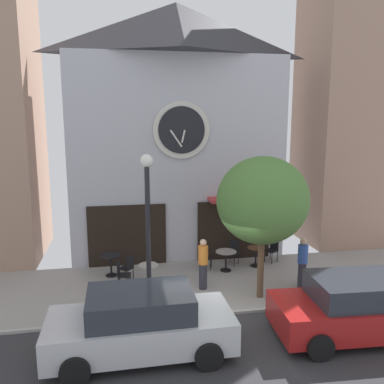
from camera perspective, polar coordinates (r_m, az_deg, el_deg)
The scene contains 18 objects.
ground_plane at distance 11.23m, azimuth 3.57°, elevation -18.88°, with size 29.21×10.48×0.13m.
clock_building at distance 16.00m, azimuth -2.14°, elevation 8.77°, with size 8.23×3.52×9.68m.
neighbor_building_right at distance 19.75m, azimuth 23.92°, elevation 15.65°, with size 5.57×3.41×15.10m.
street_lamp at distance 11.49m, azimuth -6.21°, elevation -5.72°, with size 0.36×0.36×4.50m.
street_tree at distance 12.17m, azimuth 9.96°, elevation -1.21°, with size 2.77×2.49×4.37m.
cafe_table_near_curb at distance 14.57m, azimuth -11.37°, elevation -9.56°, with size 0.69×0.69×0.76m.
cafe_table_leftmost at distance 13.52m, azimuth -6.18°, elevation -11.15°, with size 0.64×0.64×0.75m.
cafe_table_center_right at distance 14.80m, azimuth 4.81°, elevation -9.06°, with size 0.74×0.74×0.74m.
cafe_table_center at distance 15.37m, azimuth 9.01°, elevation -8.57°, with size 0.64×0.64×0.73m.
cafe_chair_under_awning at distance 13.51m, azimuth -9.91°, elevation -11.16°, with size 0.46×0.46×0.90m.
cafe_chair_facing_street at distance 15.50m, azimuth 5.84°, elevation -8.18°, with size 0.56×0.56×0.90m.
cafe_chair_near_lamp at distance 14.01m, azimuth -9.06°, elevation -10.33°, with size 0.56×0.56×0.90m.
cafe_chair_near_tree at distance 15.95m, azimuth 11.32°, elevation -7.79°, with size 0.55×0.55×0.90m.
cafe_chair_left_end at distance 14.94m, azimuth 1.71°, elevation -8.86°, with size 0.51×0.51×0.90m.
pedestrian_blue at distance 13.73m, azimuth 15.33°, elevation -9.54°, with size 0.45×0.45×1.67m.
pedestrian_orange at distance 13.17m, azimuth 1.58°, elevation -10.04°, with size 0.38×0.38×1.67m.
parked_car_silver at distance 9.95m, azimuth -7.25°, elevation -17.92°, with size 4.32×2.06×1.55m.
parked_car_red at distance 11.40m, azimuth 22.53°, elevation -14.82°, with size 4.39×2.20×1.55m.
Camera 1 is at (-2.37, -10.22, 5.49)m, focal length 37.79 mm.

